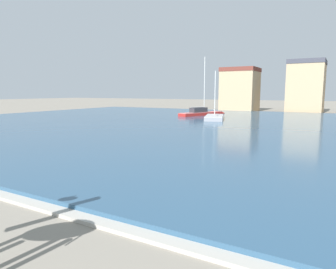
{
  "coord_description": "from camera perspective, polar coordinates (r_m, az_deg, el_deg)",
  "views": [
    {
      "loc": [
        5.3,
        3.17,
        3.94
      ],
      "look_at": [
        -0.82,
        13.89,
        2.2
      ],
      "focal_mm": 32.57,
      "sensor_mm": 36.0,
      "label": 1
    }
  ],
  "objects": [
    {
      "name": "sailboat_grey",
      "position": [
        41.58,
        8.71,
        3.08
      ],
      "size": [
        4.21,
        7.27,
        6.66
      ],
      "color": "#939399",
      "rests_on": "ground"
    },
    {
      "name": "sailboat_red",
      "position": [
        48.73,
        6.76,
        3.94
      ],
      "size": [
        4.71,
        9.68,
        9.31
      ],
      "color": "red",
      "rests_on": "ground"
    },
    {
      "name": "harbor_water",
      "position": [
        33.64,
        20.46,
        1.01
      ],
      "size": [
        87.86,
        52.55,
        0.28
      ],
      "primitive_type": "cube",
      "color": "#2D5170",
      "rests_on": "ground"
    },
    {
      "name": "townhouse_corner_house",
      "position": [
        63.98,
        24.42,
        8.17
      ],
      "size": [
        6.35,
        8.0,
        9.79
      ],
      "color": "tan",
      "rests_on": "ground"
    },
    {
      "name": "townhouse_tall_gabled",
      "position": [
        64.08,
        13.32,
        8.18
      ],
      "size": [
        6.77,
        6.83,
        8.7
      ],
      "color": "tan",
      "rests_on": "ground"
    },
    {
      "name": "quay_edge_coping",
      "position": [
        9.22,
        -9.1,
        -16.95
      ],
      "size": [
        87.86,
        0.5,
        0.12
      ],
      "primitive_type": "cube",
      "color": "#ADA89E",
      "rests_on": "ground"
    }
  ]
}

